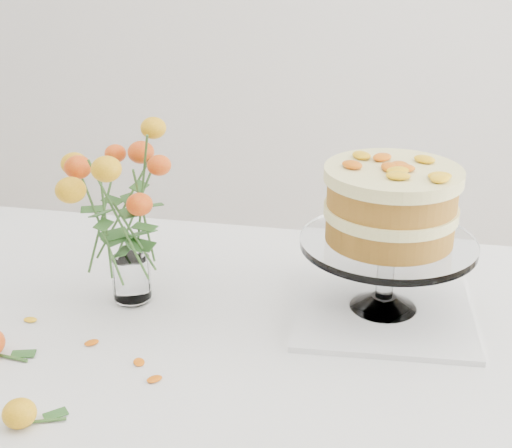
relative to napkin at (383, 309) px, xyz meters
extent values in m
cube|color=tan|center=(-0.36, -0.11, -0.03)|extent=(1.40, 0.90, 0.04)
cylinder|color=tan|center=(-0.98, 0.26, -0.41)|extent=(0.06, 0.06, 0.71)
cylinder|color=tan|center=(0.26, 0.26, -0.41)|extent=(0.06, 0.06, 0.71)
cube|color=white|center=(-0.36, -0.11, -0.01)|extent=(1.42, 0.92, 0.01)
cube|color=white|center=(-0.36, 0.35, -0.11)|extent=(1.42, 0.01, 0.20)
cube|color=white|center=(0.00, 0.00, 0.00)|extent=(0.34, 0.34, 0.01)
cylinder|color=silver|center=(0.00, 0.00, 0.08)|extent=(0.03, 0.03, 0.10)
cylinder|color=silver|center=(0.00, 0.00, 0.14)|extent=(0.31, 0.31, 0.01)
cylinder|color=#A77A25|center=(0.00, 0.00, 0.16)|extent=(0.28, 0.28, 0.04)
cylinder|color=#FFFDA4|center=(0.00, 0.00, 0.20)|extent=(0.29, 0.29, 0.02)
cylinder|color=#A77A25|center=(0.00, 0.00, 0.23)|extent=(0.28, 0.28, 0.04)
cylinder|color=#FFFDA4|center=(0.00, 0.00, 0.26)|extent=(0.29, 0.29, 0.02)
cylinder|color=silver|center=(-0.47, -0.05, 0.00)|extent=(0.06, 0.06, 0.01)
cylinder|color=silver|center=(-0.47, -0.05, 0.04)|extent=(0.07, 0.07, 0.08)
ellipsoid|color=#FFB116|center=(-0.50, -0.43, 0.02)|extent=(0.05, 0.05, 0.04)
cylinder|color=#355E25|center=(-0.46, -0.42, 0.00)|extent=(0.06, 0.02, 0.00)
cylinder|color=#355E25|center=(-0.60, -0.28, 0.00)|extent=(0.07, 0.01, 0.01)
ellipsoid|color=yellow|center=(-0.48, -0.21, 0.00)|extent=(0.03, 0.02, 0.00)
ellipsoid|color=yellow|center=(-0.38, -0.25, 0.00)|extent=(0.03, 0.02, 0.00)
ellipsoid|color=yellow|center=(-0.34, -0.29, 0.00)|extent=(0.03, 0.02, 0.00)
ellipsoid|color=yellow|center=(-0.62, -0.16, 0.00)|extent=(0.03, 0.02, 0.00)
camera|label=1|loc=(0.00, -1.18, 0.66)|focal=50.00mm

